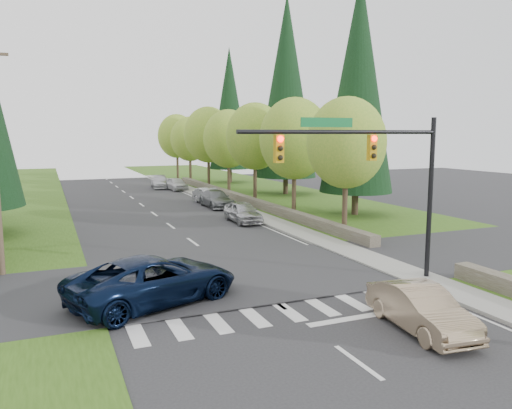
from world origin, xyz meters
TOP-DOWN VIEW (x-y plane):
  - ground at (0.00, 0.00)m, footprint 120.00×120.00m
  - grass_east at (13.00, 20.00)m, footprint 14.00×110.00m
  - cross_street at (0.00, 8.00)m, footprint 120.00×8.00m
  - sidewalk_east at (6.90, 22.00)m, footprint 1.80×80.00m
  - curb_east at (6.05, 22.00)m, footprint 0.20×80.00m
  - stone_wall_north at (8.60, 30.00)m, footprint 0.70×40.00m
  - traffic_signal at (4.37, 4.50)m, footprint 8.70×0.37m
  - decid_tree_0 at (9.20, 14.00)m, footprint 4.80×4.80m
  - decid_tree_1 at (9.30, 21.00)m, footprint 5.20×5.20m
  - decid_tree_2 at (9.10, 28.00)m, footprint 5.00×5.00m
  - decid_tree_3 at (9.20, 35.00)m, footprint 5.00×5.00m
  - decid_tree_4 at (9.30, 42.00)m, footprint 5.40×5.40m
  - decid_tree_5 at (9.10, 49.00)m, footprint 4.80×4.80m
  - decid_tree_6 at (9.20, 56.00)m, footprint 5.20×5.20m
  - conifer_e_a at (14.00, 20.00)m, footprint 5.44×5.44m
  - conifer_e_b at (15.00, 34.00)m, footprint 6.12×6.12m
  - conifer_e_c at (14.00, 48.00)m, footprint 5.10×5.10m
  - sedan_champagne at (3.08, 0.12)m, footprint 1.93×4.43m
  - suv_navy at (-4.10, 5.92)m, footprint 6.92×4.88m
  - parked_car_a at (5.00, 20.39)m, footprint 1.78×4.30m
  - parked_car_b at (5.60, 28.11)m, footprint 2.02×4.87m
  - parked_car_c at (5.60, 30.27)m, footprint 1.97×4.38m
  - parked_car_d at (5.60, 42.20)m, footprint 2.05×4.26m
  - parked_car_e at (4.46, 45.01)m, footprint 2.44×4.95m

SIDE VIEW (x-z plane):
  - ground at x=0.00m, z-range 0.00..0.00m
  - cross_street at x=0.00m, z-range -0.05..0.05m
  - grass_east at x=13.00m, z-range 0.00..0.06m
  - sidewalk_east at x=6.90m, z-range 0.00..0.13m
  - curb_east at x=6.05m, z-range 0.00..0.13m
  - stone_wall_north at x=8.60m, z-range 0.00..0.70m
  - parked_car_e at x=4.46m, z-range 0.00..1.39m
  - parked_car_c at x=5.60m, z-range 0.00..1.40m
  - parked_car_d at x=5.60m, z-range 0.00..1.40m
  - parked_car_b at x=5.60m, z-range 0.00..1.41m
  - sedan_champagne at x=3.08m, z-range 0.00..1.42m
  - parked_car_a at x=5.00m, z-range 0.00..1.46m
  - suv_navy at x=-4.10m, z-range 0.00..1.75m
  - traffic_signal at x=4.37m, z-range 1.58..8.38m
  - decid_tree_5 at x=9.10m, z-range 1.38..9.68m
  - decid_tree_0 at x=9.20m, z-range 1.41..9.78m
  - decid_tree_3 at x=9.20m, z-range 1.39..9.94m
  - decid_tree_1 at x=9.30m, z-range 1.40..10.20m
  - decid_tree_6 at x=9.20m, z-range 1.43..10.30m
  - decid_tree_2 at x=9.10m, z-range 1.52..10.34m
  - decid_tree_4 at x=9.30m, z-range 1.47..10.65m
  - conifer_e_c at x=14.00m, z-range 0.89..17.69m
  - conifer_e_a at x=14.00m, z-range 0.89..18.69m
  - conifer_e_b at x=15.00m, z-range 0.89..20.69m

